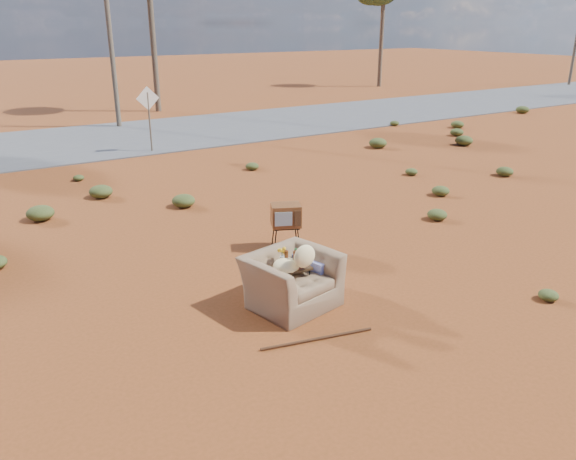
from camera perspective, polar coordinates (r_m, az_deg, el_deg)
ground at (r=8.96m, az=3.12°, el=-7.24°), size 140.00×140.00×0.00m
highway at (r=22.33m, az=-19.88°, el=8.47°), size 140.00×7.00×0.04m
armchair at (r=8.69m, az=0.79°, el=-4.26°), size 1.63×1.25×1.13m
tv_unit at (r=10.76m, az=-0.22°, el=1.44°), size 0.68×0.63×0.89m
side_table at (r=8.64m, az=0.33°, el=-3.44°), size 0.47×0.47×0.90m
rusty_bar at (r=7.93m, az=3.00°, el=-10.98°), size 1.62×0.41×0.04m
road_sign at (r=19.63m, az=-14.00°, el=11.99°), size 0.78×0.06×2.19m
utility_pole_center at (r=24.86m, az=-17.76°, el=19.41°), size 1.40×0.20×8.00m
scrub_patch at (r=12.19m, az=-12.15°, el=0.67°), size 17.49×8.07×0.33m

